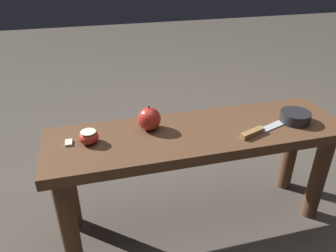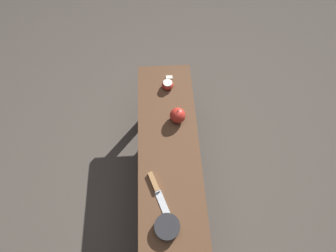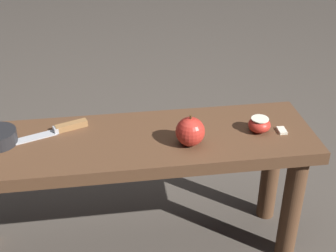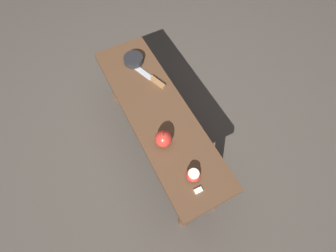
{
  "view_description": "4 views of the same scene",
  "coord_description": "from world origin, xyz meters",
  "px_view_note": "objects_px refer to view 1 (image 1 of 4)",
  "views": [
    {
      "loc": [
        0.38,
        0.99,
        1.05
      ],
      "look_at": [
        0.12,
        -0.0,
        0.48
      ],
      "focal_mm": 35.0,
      "sensor_mm": 36.0,
      "label": 1
    },
    {
      "loc": [
        -0.54,
        0.03,
        1.7
      ],
      "look_at": [
        0.12,
        -0.0,
        0.48
      ],
      "focal_mm": 28.0,
      "sensor_mm": 36.0,
      "label": 2
    },
    {
      "loc": [
        -0.06,
        -1.19,
        1.19
      ],
      "look_at": [
        0.12,
        -0.0,
        0.48
      ],
      "focal_mm": 50.0,
      "sensor_mm": 36.0,
      "label": 3
    },
    {
      "loc": [
        0.68,
        -0.3,
        1.65
      ],
      "look_at": [
        0.12,
        -0.0,
        0.48
      ],
      "focal_mm": 28.0,
      "sensor_mm": 36.0,
      "label": 4
    }
  ],
  "objects_px": {
    "knife": "(258,131)",
    "apple_whole": "(149,119)",
    "wooden_bench": "(197,151)",
    "bowl": "(295,117)",
    "apple_cut": "(89,137)"
  },
  "relations": [
    {
      "from": "knife",
      "to": "wooden_bench",
      "type": "bearing_deg",
      "value": 140.25
    },
    {
      "from": "apple_cut",
      "to": "wooden_bench",
      "type": "bearing_deg",
      "value": 177.86
    },
    {
      "from": "wooden_bench",
      "to": "knife",
      "type": "relative_size",
      "value": 4.81
    },
    {
      "from": "apple_whole",
      "to": "knife",
      "type": "bearing_deg",
      "value": 161.15
    },
    {
      "from": "apple_whole",
      "to": "apple_cut",
      "type": "distance_m",
      "value": 0.23
    },
    {
      "from": "knife",
      "to": "apple_whole",
      "type": "height_order",
      "value": "apple_whole"
    },
    {
      "from": "wooden_bench",
      "to": "knife",
      "type": "distance_m",
      "value": 0.24
    },
    {
      "from": "knife",
      "to": "apple_cut",
      "type": "xyz_separation_m",
      "value": [
        0.6,
        -0.09,
        0.02
      ]
    },
    {
      "from": "bowl",
      "to": "apple_whole",
      "type": "bearing_deg",
      "value": -8.77
    },
    {
      "from": "apple_whole",
      "to": "bowl",
      "type": "xyz_separation_m",
      "value": [
        -0.56,
        0.09,
        -0.02
      ]
    },
    {
      "from": "wooden_bench",
      "to": "bowl",
      "type": "distance_m",
      "value": 0.4
    },
    {
      "from": "wooden_bench",
      "to": "apple_cut",
      "type": "relative_size",
      "value": 16.43
    },
    {
      "from": "wooden_bench",
      "to": "knife",
      "type": "xyz_separation_m",
      "value": [
        -0.21,
        0.07,
        0.1
      ]
    },
    {
      "from": "knife",
      "to": "apple_cut",
      "type": "relative_size",
      "value": 3.42
    },
    {
      "from": "knife",
      "to": "apple_cut",
      "type": "bearing_deg",
      "value": 151.44
    }
  ]
}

